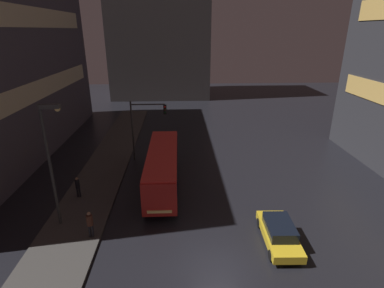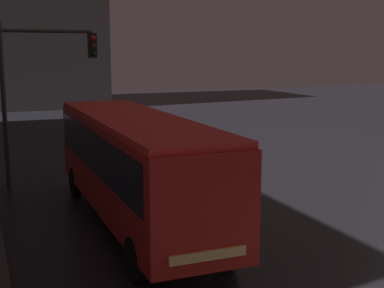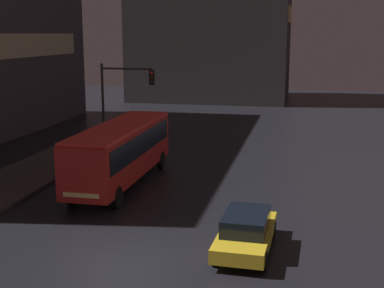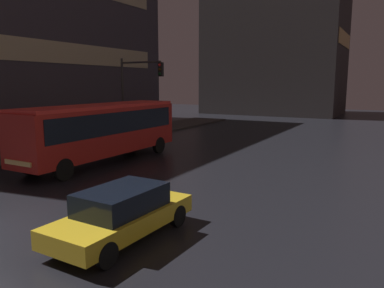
{
  "view_description": "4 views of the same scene",
  "coord_description": "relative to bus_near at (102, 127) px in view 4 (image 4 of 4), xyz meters",
  "views": [
    {
      "loc": [
        -1.99,
        -12.64,
        12.17
      ],
      "look_at": [
        -0.84,
        13.02,
        2.35
      ],
      "focal_mm": 28.0,
      "sensor_mm": 36.0,
      "label": 1
    },
    {
      "loc": [
        -7.43,
        -4.87,
        4.91
      ],
      "look_at": [
        -0.44,
        12.36,
        1.69
      ],
      "focal_mm": 50.0,
      "sensor_mm": 36.0,
      "label": 2
    },
    {
      "loc": [
        5.84,
        -16.19,
        7.75
      ],
      "look_at": [
        -0.17,
        11.93,
        1.77
      ],
      "focal_mm": 50.0,
      "sensor_mm": 36.0,
      "label": 3
    },
    {
      "loc": [
        10.36,
        -5.63,
        4.25
      ],
      "look_at": [
        1.8,
        9.95,
        1.35
      ],
      "focal_mm": 35.0,
      "sensor_mm": 36.0,
      "label": 4
    }
  ],
  "objects": [
    {
      "name": "sidewalk_left",
      "position": [
        -5.62,
        0.57,
        -1.86
      ],
      "size": [
        4.0,
        48.0,
        0.15
      ],
      "color": "#3D3A38",
      "rests_on": "ground"
    },
    {
      "name": "car_taxi",
      "position": [
        7.32,
        -7.35,
        -1.2
      ],
      "size": [
        1.98,
        4.49,
        1.43
      ],
      "rotation": [
        0.0,
        0.0,
        3.11
      ],
      "color": "gold",
      "rests_on": "ground"
    },
    {
      "name": "building_far_backdrop",
      "position": [
        -1.94,
        37.8,
        12.62
      ],
      "size": [
        18.07,
        12.0,
        29.1
      ],
      "color": "#383333",
      "rests_on": "ground"
    },
    {
      "name": "building_left_tower",
      "position": [
        -16.9,
        7.66,
        8.35
      ],
      "size": [
        10.07,
        31.24,
        20.57
      ],
      "color": "#423D47",
      "rests_on": "ground"
    },
    {
      "name": "bus_near",
      "position": [
        0.0,
        0.0,
        0.0
      ],
      "size": [
        2.42,
        10.36,
        3.14
      ],
      "rotation": [
        0.0,
        0.0,
        3.14
      ],
      "color": "#AD1E19",
      "rests_on": "ground"
    },
    {
      "name": "pedestrian_near",
      "position": [
        -6.39,
        -1.64,
        -0.83
      ],
      "size": [
        0.45,
        0.45,
        1.66
      ],
      "rotation": [
        0.0,
        0.0,
        0.61
      ],
      "color": "black",
      "rests_on": "sidewalk_left"
    },
    {
      "name": "traffic_light_main",
      "position": [
        -1.93,
        5.62,
        2.1
      ],
      "size": [
        3.43,
        0.35,
        5.93
      ],
      "color": "#2D2D2D",
      "rests_on": "ground"
    }
  ]
}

